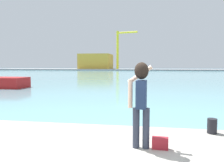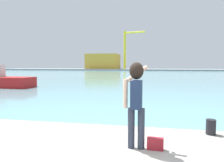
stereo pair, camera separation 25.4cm
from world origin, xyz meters
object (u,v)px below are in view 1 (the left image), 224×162
at_px(handbag, 160,143).
at_px(port_crane, 120,47).
at_px(person_photographer, 141,96).
at_px(harbor_bollard, 212,126).
at_px(warehouse_left, 96,61).

height_order(handbag, port_crane, port_crane).
relative_size(person_photographer, port_crane, 0.11).
distance_m(harbor_bollard, port_crane, 87.86).
relative_size(warehouse_left, port_crane, 0.85).
distance_m(person_photographer, harbor_bollard, 2.29).
distance_m(warehouse_left, port_crane, 13.93).
bearing_deg(person_photographer, handbag, -87.94).
bearing_deg(port_crane, handbag, -82.22).
bearing_deg(person_photographer, port_crane, 10.56).
bearing_deg(port_crane, warehouse_left, 155.07).
relative_size(person_photographer, handbag, 5.44).
bearing_deg(warehouse_left, handbag, -75.92).
xyz_separation_m(person_photographer, harbor_bollard, (1.71, 1.24, -0.88)).
relative_size(person_photographer, harbor_bollard, 4.76).
height_order(handbag, harbor_bollard, harbor_bollard).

